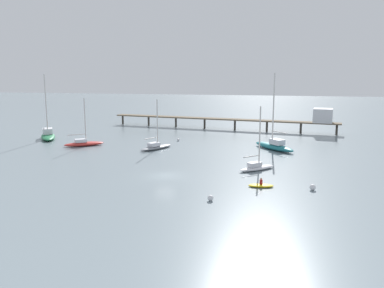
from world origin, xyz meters
The scene contains 11 objects.
ground_plane centered at (0.00, 0.00, 0.00)m, with size 400.00×400.00×0.00m, color gray.
pier centered at (12.00, 44.47, 3.30)m, with size 55.74×10.28×5.75m.
sailboat_white centered at (11.70, 5.85, 0.62)m, with size 5.40×5.32×9.00m.
sailboat_red centered at (-21.25, 17.72, 0.59)m, with size 7.09×6.04×8.91m.
sailboat_green centered at (-32.60, 23.74, 0.85)m, with size 7.53×9.52×13.26m.
sailboat_teal centered at (13.72, 21.94, 0.85)m, with size 8.25×8.93×13.53m.
sailboat_gray centered at (-7.07, 17.79, 0.55)m, with size 5.21×7.49×8.91m.
dinghy_yellow centered at (12.77, -2.45, 0.20)m, with size 3.17×1.77×1.14m.
mooring_buoy_mid centered at (-5.33, 26.93, 0.28)m, with size 0.56×0.56×0.56m, color silver.
mooring_buoy_far centered at (7.81, -9.00, 0.32)m, with size 0.64×0.64×0.64m, color silver.
mooring_buoy_inner centered at (18.72, -2.48, 0.36)m, with size 0.73×0.73×0.73m, color silver.
Camera 1 is at (15.02, -49.04, 13.44)m, focal length 37.11 mm.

